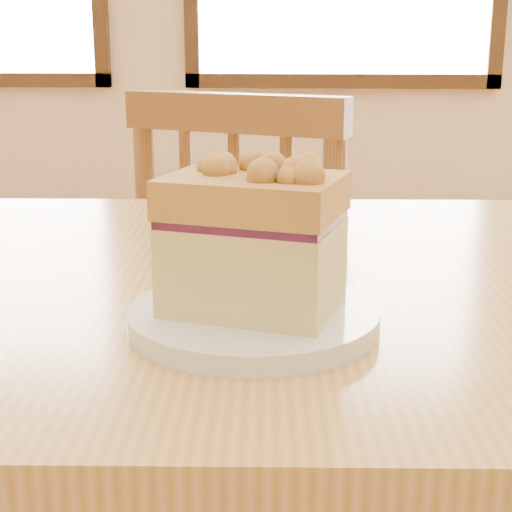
{
  "coord_description": "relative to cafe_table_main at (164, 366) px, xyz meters",
  "views": [
    {
      "loc": [
        0.16,
        -0.56,
        0.98
      ],
      "look_at": [
        0.11,
        0.08,
        0.8
      ],
      "focal_mm": 55.0,
      "sensor_mm": 36.0,
      "label": 1
    }
  ],
  "objects": [
    {
      "name": "plate",
      "position": [
        0.11,
        -0.15,
        0.11
      ],
      "size": [
        0.21,
        0.21,
        0.02
      ],
      "color": "white",
      "rests_on": "cafe_table_main"
    },
    {
      "name": "cake_slice",
      "position": [
        0.11,
        -0.15,
        0.18
      ],
      "size": [
        0.16,
        0.13,
        0.13
      ],
      "rotation": [
        0.0,
        0.0,
        -0.26
      ],
      "color": "#DBC67B",
      "rests_on": "plate"
    },
    {
      "name": "cafe_chair_main",
      "position": [
        0.08,
        0.58,
        -0.18
      ],
      "size": [
        0.53,
        0.53,
        0.91
      ],
      "rotation": [
        0.0,
        0.0,
        2.76
      ],
      "color": "brown",
      "rests_on": "ground"
    },
    {
      "name": "cafe_table_main",
      "position": [
        0.0,
        0.0,
        0.0
      ],
      "size": [
        1.19,
        0.83,
        0.75
      ],
      "rotation": [
        0.0,
        0.0,
        0.06
      ],
      "color": "tan",
      "rests_on": "ground"
    }
  ]
}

